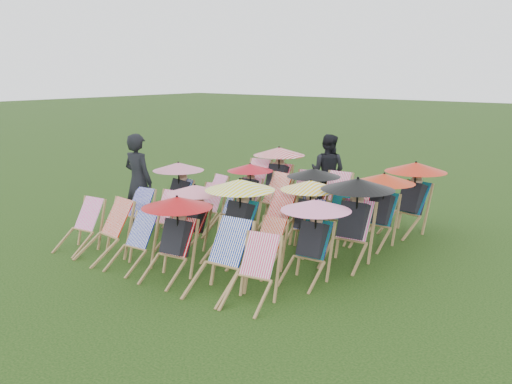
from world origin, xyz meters
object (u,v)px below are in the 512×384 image
Objects in this scene: deckchair_29 at (409,196)px; person_left at (138,181)px; deckchair_0 at (79,226)px; deckchair_5 at (251,272)px; person_rear at (328,171)px.

person_left is (-4.40, -2.99, 0.22)m from deckchair_29.
person_left is (-0.33, 1.64, 0.51)m from deckchair_0.
deckchair_5 is at bearing -5.23° from deckchair_0.
person_left is at bearing 52.08° from person_rear.
deckchair_5 is 5.83m from person_rear.
deckchair_29 is (0.20, 4.59, 0.28)m from deckchair_5.
deckchair_29 is (4.06, 4.63, 0.29)m from deckchair_0.
person_rear reaches higher than deckchair_29.
deckchair_5 is 0.54× the size of person_rear.
person_rear is (2.06, 3.81, -0.10)m from person_left.
person_rear is at bearing -119.60° from person_left.
person_left is 1.12× the size of person_rear.
person_left reaches higher than person_rear.
deckchair_0 is 3.87m from deckchair_5.
deckchair_29 reaches higher than deckchair_5.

